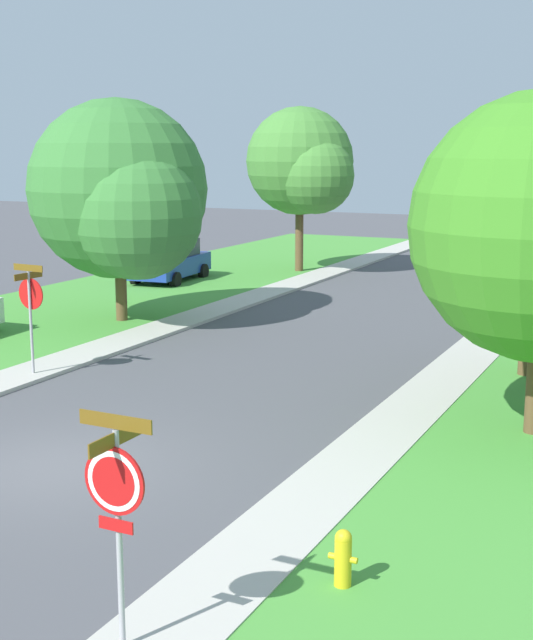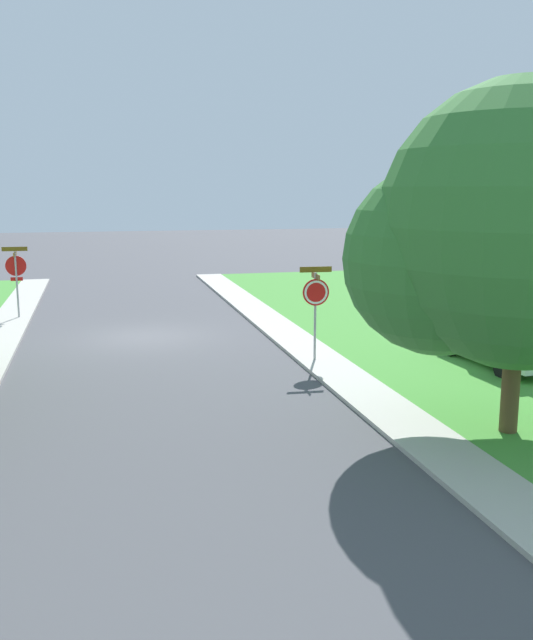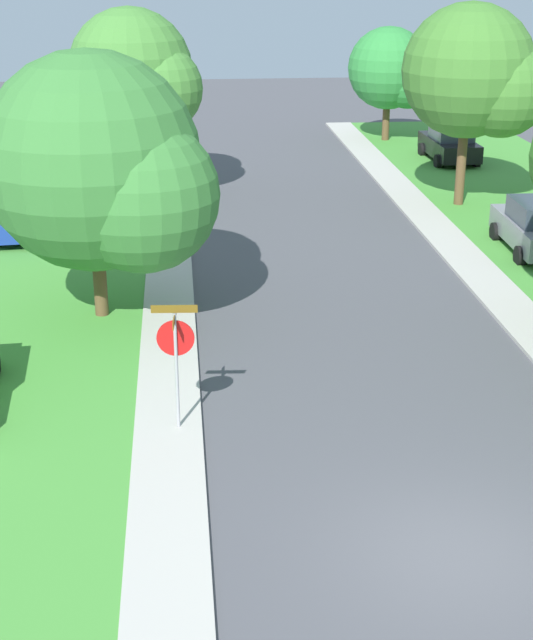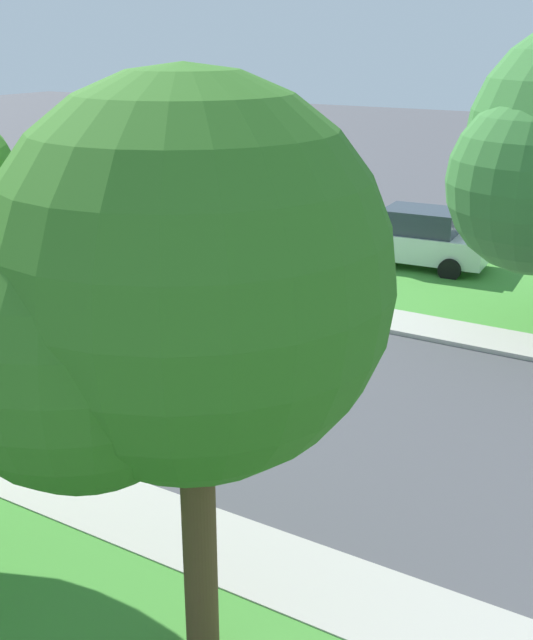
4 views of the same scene
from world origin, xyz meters
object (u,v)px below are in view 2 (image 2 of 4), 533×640
Objects in this scene: stop_sign_near_corner at (16,270)px; stop_sign_far_corner at (316,298)px; car_white_kerbside_mid at (505,336)px; tree_across_right at (500,234)px.

stop_sign_near_corner is 1.00× the size of stop_sign_far_corner.
tree_across_right is (3.35, 4.78, 3.18)m from car_white_kerbside_mid.
car_white_kerbside_mid is (-5.04, 1.61, -1.01)m from stop_sign_far_corner.
stop_sign_near_corner is 0.39× the size of tree_across_right.
stop_sign_near_corner is 12.77m from stop_sign_far_corner.
stop_sign_near_corner is 18.93m from tree_across_right.
tree_across_right is at bearing 54.97° from car_white_kerbside_mid.
stop_sign_far_corner is 0.63× the size of car_white_kerbside_mid.
car_white_kerbside_mid is 6.65m from tree_across_right.
car_white_kerbside_mid is at bearing -125.03° from tree_across_right.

